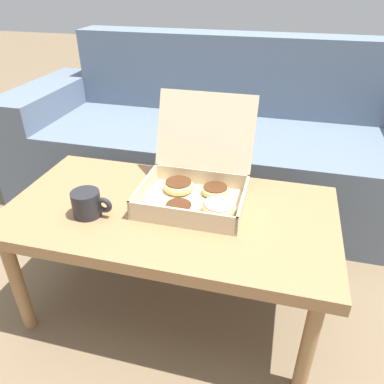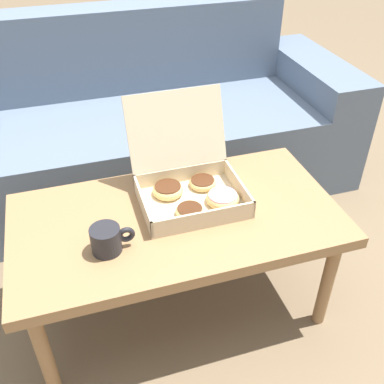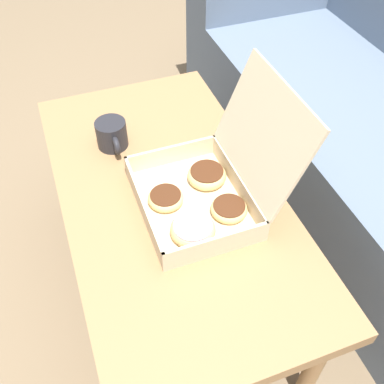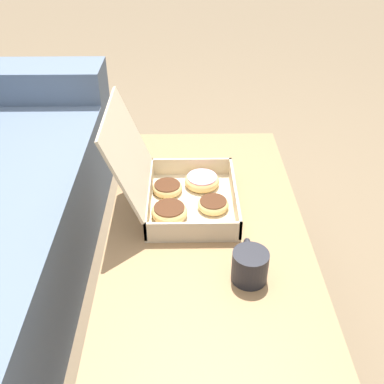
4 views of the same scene
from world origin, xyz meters
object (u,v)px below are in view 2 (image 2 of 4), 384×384
Objects in this scene: coffee_mug at (107,239)px; pastry_box at (191,184)px; couch at (130,132)px; coffee_table at (177,226)px.

pastry_box is at bearing 29.64° from coffee_mug.
coffee_table is at bearing -90.00° from couch.
coffee_mug is (-0.31, -0.18, -0.01)m from pastry_box.
coffee_table is 0.15m from pastry_box.
pastry_box is at bearing -84.64° from couch.
pastry_box is at bearing 47.84° from coffee_table.
coffee_mug is (-0.24, -0.96, 0.19)m from couch.
coffee_table is at bearing -132.16° from pastry_box.
couch is 6.00× the size of pastry_box.
coffee_table is 0.27m from coffee_mug.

